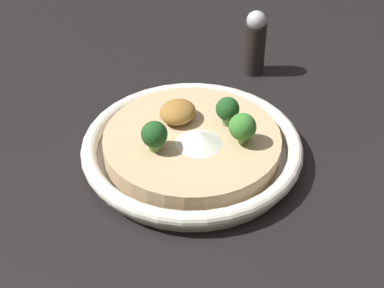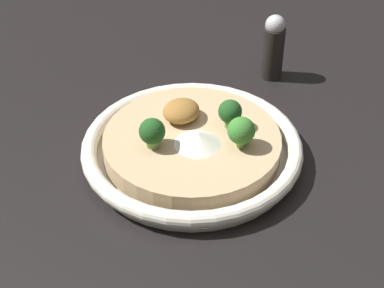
{
  "view_description": "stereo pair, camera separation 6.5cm",
  "coord_description": "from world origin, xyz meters",
  "px_view_note": "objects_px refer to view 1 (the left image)",
  "views": [
    {
      "loc": [
        0.46,
        0.23,
        0.43
      ],
      "look_at": [
        0.0,
        0.0,
        0.02
      ],
      "focal_mm": 55.0,
      "sensor_mm": 36.0,
      "label": 1
    },
    {
      "loc": [
        0.43,
        0.29,
        0.43
      ],
      "look_at": [
        0.0,
        0.0,
        0.02
      ],
      "focal_mm": 55.0,
      "sensor_mm": 36.0,
      "label": 2
    }
  ],
  "objects_px": {
    "broccoli_left": "(228,110)",
    "broccoli_back": "(243,127)",
    "risotto_bowl": "(192,147)",
    "broccoli_front_right": "(154,135)",
    "pepper_shaker": "(255,42)"
  },
  "relations": [
    {
      "from": "broccoli_left",
      "to": "broccoli_back",
      "type": "height_order",
      "value": "broccoli_back"
    },
    {
      "from": "risotto_bowl",
      "to": "broccoli_front_right",
      "type": "distance_m",
      "value": 0.06
    },
    {
      "from": "broccoli_left",
      "to": "pepper_shaker",
      "type": "relative_size",
      "value": 0.38
    },
    {
      "from": "pepper_shaker",
      "to": "broccoli_back",
      "type": "bearing_deg",
      "value": 18.29
    },
    {
      "from": "broccoli_front_right",
      "to": "pepper_shaker",
      "type": "distance_m",
      "value": 0.25
    },
    {
      "from": "broccoli_left",
      "to": "broccoli_back",
      "type": "distance_m",
      "value": 0.04
    },
    {
      "from": "broccoli_left",
      "to": "pepper_shaker",
      "type": "bearing_deg",
      "value": -168.14
    },
    {
      "from": "broccoli_back",
      "to": "pepper_shaker",
      "type": "bearing_deg",
      "value": -161.71
    },
    {
      "from": "risotto_bowl",
      "to": "pepper_shaker",
      "type": "distance_m",
      "value": 0.21
    },
    {
      "from": "risotto_bowl",
      "to": "broccoli_front_right",
      "type": "bearing_deg",
      "value": -32.99
    },
    {
      "from": "broccoli_back",
      "to": "pepper_shaker",
      "type": "distance_m",
      "value": 0.2
    },
    {
      "from": "broccoli_left",
      "to": "broccoli_front_right",
      "type": "xyz_separation_m",
      "value": [
        0.08,
        -0.05,
        -0.0
      ]
    },
    {
      "from": "risotto_bowl",
      "to": "broccoli_front_right",
      "type": "xyz_separation_m",
      "value": [
        0.04,
        -0.02,
        0.03
      ]
    },
    {
      "from": "risotto_bowl",
      "to": "pepper_shaker",
      "type": "height_order",
      "value": "pepper_shaker"
    },
    {
      "from": "risotto_bowl",
      "to": "broccoli_left",
      "type": "xyz_separation_m",
      "value": [
        -0.04,
        0.03,
        0.04
      ]
    }
  ]
}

